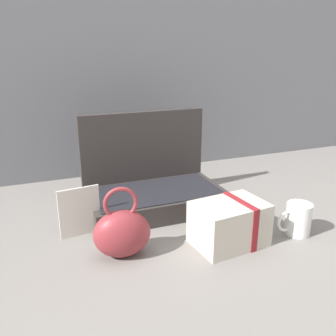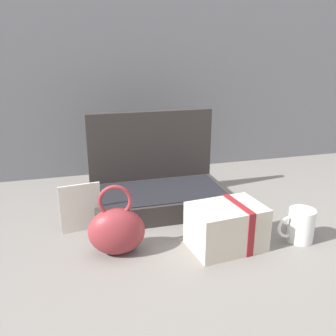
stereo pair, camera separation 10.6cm
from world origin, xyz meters
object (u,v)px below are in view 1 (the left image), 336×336
(open_suitcase, at_px, (152,186))
(info_card_left, at_px, (80,212))
(coffee_mug, at_px, (297,219))
(teal_pouch_handbag, at_px, (122,232))
(cream_toiletry_bag, at_px, (230,223))

(open_suitcase, relative_size, info_card_left, 3.04)
(info_card_left, bearing_deg, coffee_mug, -27.75)
(teal_pouch_handbag, distance_m, coffee_mug, 0.52)
(info_card_left, bearing_deg, open_suitcase, 17.62)
(open_suitcase, relative_size, teal_pouch_handbag, 2.30)
(teal_pouch_handbag, distance_m, info_card_left, 0.18)
(open_suitcase, distance_m, teal_pouch_handbag, 0.33)
(coffee_mug, height_order, info_card_left, info_card_left)
(teal_pouch_handbag, height_order, info_card_left, teal_pouch_handbag)
(open_suitcase, xyz_separation_m, coffee_mug, (0.33, -0.35, -0.02))
(cream_toiletry_bag, height_order, coffee_mug, cream_toiletry_bag)
(cream_toiletry_bag, bearing_deg, teal_pouch_handbag, 171.22)
(cream_toiletry_bag, bearing_deg, coffee_mug, -6.78)
(cream_toiletry_bag, xyz_separation_m, coffee_mug, (0.22, -0.03, -0.01))
(cream_toiletry_bag, height_order, info_card_left, info_card_left)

